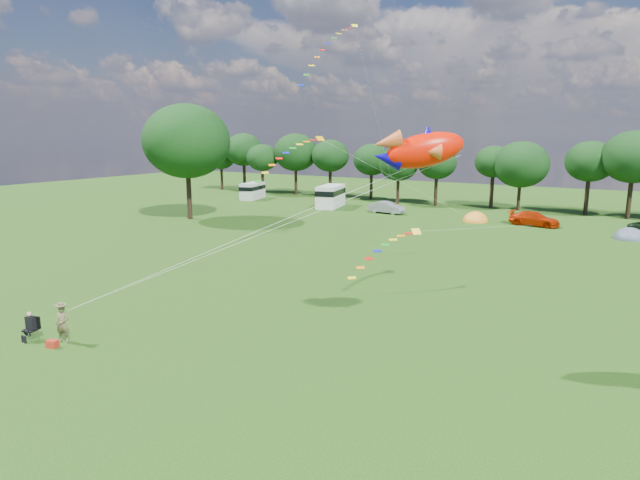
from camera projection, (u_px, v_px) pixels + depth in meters
The scene contains 16 objects.
ground_plane at pixel (230, 355), 24.42m from camera, with size 180.00×180.00×0.00m, color black.
tree_line at pixel (551, 162), 66.64m from camera, with size 102.98×10.98×10.27m.
big_tree at pixel (187, 141), 61.34m from camera, with size 10.00×10.00×13.28m.
car_b at pixel (387, 207), 67.23m from camera, with size 1.59×4.27×1.51m, color gray.
car_c at pixel (534, 219), 58.24m from camera, with size 2.14×5.10×1.53m, color #B72503.
campervan_a at pixel (252, 190), 81.74m from camera, with size 3.20×5.40×2.47m.
campervan_b at pixel (331, 195), 72.71m from camera, with size 3.90×6.48×2.97m.
tent_orange at pixel (475, 221), 61.14m from camera, with size 2.93×3.20×2.29m.
tent_greyblue at pixel (629, 239), 51.15m from camera, with size 2.92×3.20×2.17m.
kite_flyer at pixel (62, 324), 25.79m from camera, with size 0.67×0.44×1.85m, color brown.
camp_chair at pixel (31, 323), 26.06m from camera, with size 0.72×0.73×1.46m.
kite_bag at pixel (52, 344), 25.25m from camera, with size 0.51×0.34×0.36m, color #B32616.
fish_kite at pixel (418, 150), 22.79m from camera, with size 4.04×3.12×2.20m.
streamer_kite_a at pixel (332, 45), 47.90m from camera, with size 3.31×5.52×5.74m.
streamer_kite_b at pixel (294, 152), 45.39m from camera, with size 4.32×4.81×3.84m.
streamer_kite_c at pixel (391, 245), 34.71m from camera, with size 3.16×4.95×2.80m.
Camera 1 is at (15.37, -17.47, 9.99)m, focal length 30.00 mm.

